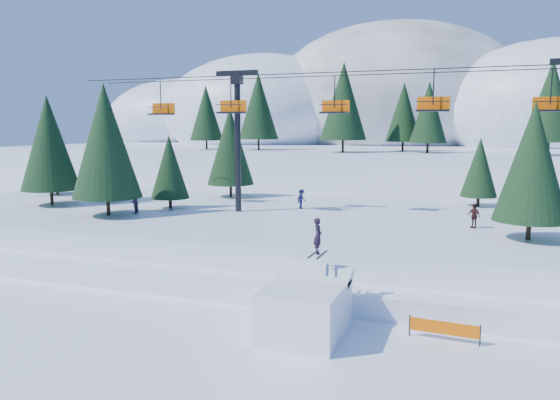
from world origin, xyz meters
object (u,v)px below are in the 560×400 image
(jump_kicker, at_px, (306,308))
(banner_near, at_px, (444,328))
(chairlift, at_px, (387,118))
(banner_far, at_px, (508,311))

(jump_kicker, bearing_deg, banner_near, 12.96)
(jump_kicker, relative_size, chairlift, 0.10)
(chairlift, distance_m, banner_near, 17.50)
(jump_kicker, xyz_separation_m, chairlift, (0.81, 15.66, 8.14))
(banner_near, bearing_deg, banner_far, 50.67)
(chairlift, height_order, banner_far, chairlift)
(jump_kicker, bearing_deg, chairlift, 87.03)
(banner_near, distance_m, banner_far, 4.10)
(banner_near, bearing_deg, jump_kicker, -167.04)
(chairlift, bearing_deg, banner_far, -56.79)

